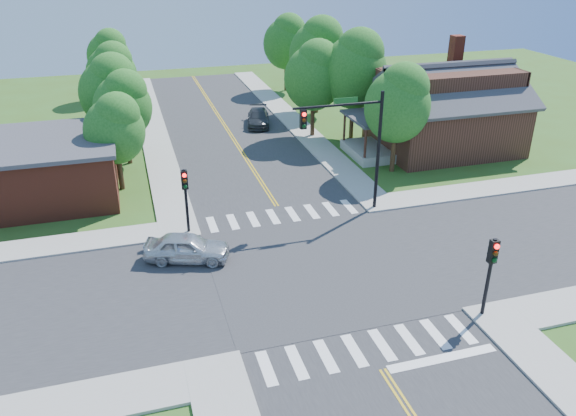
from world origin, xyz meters
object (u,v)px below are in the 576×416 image
object	(u,v)px
car_silver	(187,248)
car_dgrey	(258,118)
signal_mast_ne	(352,135)
house_ne	(445,106)
signal_pole_nw	(185,190)
signal_pole_se	(491,263)

from	to	relation	value
car_silver	car_dgrey	xyz separation A→B (m)	(8.89, 21.28, -0.07)
signal_mast_ne	house_ne	distance (m)	14.23
signal_mast_ne	car_silver	distance (m)	11.15
signal_pole_nw	car_silver	size ratio (longest dim) A/B	0.83
house_ne	car_dgrey	distance (m)	15.86
signal_pole_se	house_ne	distance (m)	22.03
signal_mast_ne	car_dgrey	bearing A→B (deg)	93.26
signal_pole_nw	car_silver	xyz separation A→B (m)	(-0.43, -2.90, -1.94)
signal_mast_ne	signal_pole_se	xyz separation A→B (m)	(1.69, -11.21, -2.19)
signal_pole_nw	car_silver	distance (m)	3.51
signal_pole_nw	house_ne	world-z (taller)	house_ne
car_silver	car_dgrey	world-z (taller)	car_silver
signal_pole_nw	house_ne	distance (m)	22.45
signal_mast_ne	car_dgrey	distance (m)	18.87
signal_mast_ne	car_silver	size ratio (longest dim) A/B	1.57
signal_mast_ne	signal_pole_se	distance (m)	11.55
signal_pole_se	car_silver	world-z (taller)	signal_pole_se
car_dgrey	signal_pole_se	bearing A→B (deg)	-70.96
signal_mast_ne	house_ne	world-z (taller)	signal_mast_ne
signal_pole_se	car_dgrey	world-z (taller)	signal_pole_se
car_silver	signal_pole_nw	bearing A→B (deg)	9.98
signal_pole_se	house_ne	world-z (taller)	house_ne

